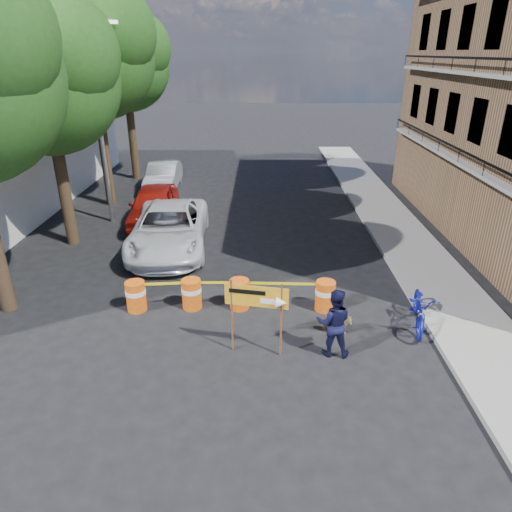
{
  "coord_description": "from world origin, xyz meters",
  "views": [
    {
      "loc": [
        0.5,
        -9.43,
        6.85
      ],
      "look_at": [
        0.39,
        2.92,
        1.3
      ],
      "focal_mm": 32.0,
      "sensor_mm": 36.0,
      "label": 1
    }
  ],
  "objects_px": {
    "barrel_mid_right": "(240,293)",
    "dog": "(337,324)",
    "suv_white": "(169,228)",
    "barrel_far_left": "(136,296)",
    "sedan_silver": "(164,176)",
    "detour_sign": "(265,303)",
    "sedan_red": "(154,205)",
    "barrel_far_right": "(325,295)",
    "pedestrian": "(334,323)",
    "barrel_mid_left": "(192,293)",
    "bicycle": "(422,291)"
  },
  "relations": [
    {
      "from": "barrel_mid_left",
      "to": "dog",
      "type": "xyz_separation_m",
      "value": [
        4.0,
        -1.35,
        -0.15
      ]
    },
    {
      "from": "barrel_far_left",
      "to": "dog",
      "type": "distance_m",
      "value": 5.71
    },
    {
      "from": "barrel_mid_right",
      "to": "detour_sign",
      "type": "relative_size",
      "value": 0.46
    },
    {
      "from": "barrel_mid_left",
      "to": "suv_white",
      "type": "distance_m",
      "value": 4.63
    },
    {
      "from": "barrel_far_left",
      "to": "bicycle",
      "type": "height_order",
      "value": "bicycle"
    },
    {
      "from": "barrel_mid_right",
      "to": "pedestrian",
      "type": "relative_size",
      "value": 0.51
    },
    {
      "from": "barrel_far_right",
      "to": "pedestrian",
      "type": "relative_size",
      "value": 0.51
    },
    {
      "from": "barrel_mid_right",
      "to": "sedan_red",
      "type": "xyz_separation_m",
      "value": [
        -3.97,
        7.17,
        0.33
      ]
    },
    {
      "from": "barrel_far_right",
      "to": "bicycle",
      "type": "bearing_deg",
      "value": -19.18
    },
    {
      "from": "barrel_mid_left",
      "to": "bicycle",
      "type": "height_order",
      "value": "bicycle"
    },
    {
      "from": "barrel_mid_left",
      "to": "sedan_red",
      "type": "distance_m",
      "value": 7.63
    },
    {
      "from": "suv_white",
      "to": "sedan_silver",
      "type": "bearing_deg",
      "value": 98.63
    },
    {
      "from": "barrel_mid_left",
      "to": "barrel_mid_right",
      "type": "distance_m",
      "value": 1.38
    },
    {
      "from": "barrel_mid_right",
      "to": "dog",
      "type": "distance_m",
      "value": 2.95
    },
    {
      "from": "detour_sign",
      "to": "sedan_red",
      "type": "height_order",
      "value": "detour_sign"
    },
    {
      "from": "barrel_far_left",
      "to": "dog",
      "type": "xyz_separation_m",
      "value": [
        5.58,
        -1.21,
        -0.15
      ]
    },
    {
      "from": "suv_white",
      "to": "sedan_red",
      "type": "bearing_deg",
      "value": 108.76
    },
    {
      "from": "barrel_mid_left",
      "to": "dog",
      "type": "height_order",
      "value": "barrel_mid_left"
    },
    {
      "from": "suv_white",
      "to": "barrel_far_left",
      "type": "bearing_deg",
      "value": -95.8
    },
    {
      "from": "bicycle",
      "to": "sedan_red",
      "type": "distance_m",
      "value": 12.0
    },
    {
      "from": "barrel_far_right",
      "to": "dog",
      "type": "distance_m",
      "value": 1.3
    },
    {
      "from": "detour_sign",
      "to": "bicycle",
      "type": "xyz_separation_m",
      "value": [
        4.17,
        1.29,
        -0.37
      ]
    },
    {
      "from": "barrel_far_right",
      "to": "detour_sign",
      "type": "bearing_deg",
      "value": -129.47
    },
    {
      "from": "sedan_red",
      "to": "pedestrian",
      "type": "bearing_deg",
      "value": -59.83
    },
    {
      "from": "suv_white",
      "to": "sedan_silver",
      "type": "height_order",
      "value": "suv_white"
    },
    {
      "from": "barrel_mid_right",
      "to": "suv_white",
      "type": "distance_m",
      "value": 5.22
    },
    {
      "from": "barrel_mid_right",
      "to": "dog",
      "type": "xyz_separation_m",
      "value": [
        2.61,
        -1.36,
        -0.15
      ]
    },
    {
      "from": "barrel_far_right",
      "to": "detour_sign",
      "type": "xyz_separation_m",
      "value": [
        -1.75,
        -2.13,
        0.98
      ]
    },
    {
      "from": "suv_white",
      "to": "sedan_red",
      "type": "distance_m",
      "value": 3.01
    },
    {
      "from": "dog",
      "to": "sedan_red",
      "type": "bearing_deg",
      "value": 50.63
    },
    {
      "from": "detour_sign",
      "to": "sedan_silver",
      "type": "bearing_deg",
      "value": 120.27
    },
    {
      "from": "barrel_mid_left",
      "to": "sedan_silver",
      "type": "distance_m",
      "value": 12.93
    },
    {
      "from": "barrel_far_left",
      "to": "dog",
      "type": "height_order",
      "value": "barrel_far_left"
    },
    {
      "from": "suv_white",
      "to": "barrel_mid_right",
      "type": "bearing_deg",
      "value": -61.24
    },
    {
      "from": "barrel_far_right",
      "to": "sedan_red",
      "type": "height_order",
      "value": "sedan_red"
    },
    {
      "from": "pedestrian",
      "to": "barrel_far_right",
      "type": "bearing_deg",
      "value": -85.8
    },
    {
      "from": "barrel_mid_left",
      "to": "sedan_red",
      "type": "height_order",
      "value": "sedan_red"
    },
    {
      "from": "barrel_far_left",
      "to": "barrel_mid_left",
      "type": "relative_size",
      "value": 1.0
    },
    {
      "from": "barrel_mid_right",
      "to": "suv_white",
      "type": "height_order",
      "value": "suv_white"
    },
    {
      "from": "barrel_far_left",
      "to": "suv_white",
      "type": "relative_size",
      "value": 0.15
    },
    {
      "from": "pedestrian",
      "to": "sedan_silver",
      "type": "distance_m",
      "value": 16.27
    },
    {
      "from": "barrel_far_left",
      "to": "bicycle",
      "type": "xyz_separation_m",
      "value": [
        7.85,
        -0.77,
        0.6
      ]
    },
    {
      "from": "barrel_mid_left",
      "to": "dog",
      "type": "relative_size",
      "value": 1.19
    },
    {
      "from": "dog",
      "to": "sedan_silver",
      "type": "bearing_deg",
      "value": 40.48
    },
    {
      "from": "dog",
      "to": "sedan_red",
      "type": "distance_m",
      "value": 10.79
    },
    {
      "from": "dog",
      "to": "detour_sign",
      "type": "bearing_deg",
      "value": 126.98
    },
    {
      "from": "barrel_far_left",
      "to": "dog",
      "type": "bearing_deg",
      "value": -12.23
    },
    {
      "from": "barrel_mid_right",
      "to": "sedan_silver",
      "type": "relative_size",
      "value": 0.21
    },
    {
      "from": "sedan_red",
      "to": "bicycle",
      "type": "bearing_deg",
      "value": -46.39
    },
    {
      "from": "barrel_far_right",
      "to": "sedan_silver",
      "type": "relative_size",
      "value": 0.21
    }
  ]
}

